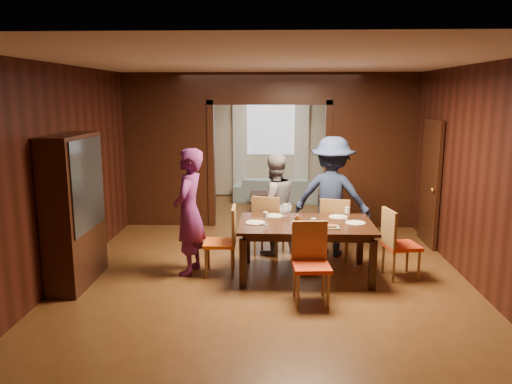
{
  "coord_description": "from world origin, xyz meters",
  "views": [
    {
      "loc": [
        0.11,
        -7.79,
        2.5
      ],
      "look_at": [
        -0.17,
        -0.4,
        1.05
      ],
      "focal_mm": 35.0,
      "sensor_mm": 36.0,
      "label": 1
    }
  ],
  "objects_px": {
    "chair_far_l": "(269,225)",
    "hutch": "(74,210)",
    "coffee_table": "(269,202)",
    "chair_near": "(311,264)",
    "chair_left": "(220,241)",
    "chair_right": "(402,244)",
    "person_navy": "(332,196)",
    "dining_table": "(305,249)",
    "chair_far_r": "(335,228)",
    "sofa": "(276,189)",
    "person_grey": "(274,204)",
    "person_purple": "(189,212)"
  },
  "relations": [
    {
      "from": "chair_far_l",
      "to": "hutch",
      "type": "distance_m",
      "value": 2.92
    },
    {
      "from": "coffee_table",
      "to": "chair_near",
      "type": "relative_size",
      "value": 0.82
    },
    {
      "from": "chair_near",
      "to": "hutch",
      "type": "height_order",
      "value": "hutch"
    },
    {
      "from": "chair_left",
      "to": "chair_right",
      "type": "distance_m",
      "value": 2.52
    },
    {
      "from": "person_navy",
      "to": "dining_table",
      "type": "height_order",
      "value": "person_navy"
    },
    {
      "from": "chair_right",
      "to": "chair_near",
      "type": "xyz_separation_m",
      "value": [
        -1.3,
        -0.89,
        0.0
      ]
    },
    {
      "from": "chair_right",
      "to": "chair_far_r",
      "type": "xyz_separation_m",
      "value": [
        -0.81,
        0.8,
        0.0
      ]
    },
    {
      "from": "sofa",
      "to": "dining_table",
      "type": "height_order",
      "value": "dining_table"
    },
    {
      "from": "person_navy",
      "to": "chair_near",
      "type": "distance_m",
      "value": 2.0
    },
    {
      "from": "chair_near",
      "to": "chair_left",
      "type": "bearing_deg",
      "value": 138.31
    },
    {
      "from": "sofa",
      "to": "person_grey",
      "type": "bearing_deg",
      "value": 92.71
    },
    {
      "from": "person_navy",
      "to": "dining_table",
      "type": "distance_m",
      "value": 1.22
    },
    {
      "from": "chair_right",
      "to": "hutch",
      "type": "height_order",
      "value": "hutch"
    },
    {
      "from": "dining_table",
      "to": "chair_right",
      "type": "relative_size",
      "value": 1.9
    },
    {
      "from": "person_navy",
      "to": "hutch",
      "type": "xyz_separation_m",
      "value": [
        -3.53,
        -1.38,
        0.07
      ]
    },
    {
      "from": "person_grey",
      "to": "chair_far_r",
      "type": "bearing_deg",
      "value": 144.32
    },
    {
      "from": "sofa",
      "to": "chair_far_r",
      "type": "height_order",
      "value": "chair_far_r"
    },
    {
      "from": "coffee_table",
      "to": "person_grey",
      "type": "bearing_deg",
      "value": -87.83
    },
    {
      "from": "chair_left",
      "to": "chair_near",
      "type": "xyz_separation_m",
      "value": [
        1.22,
        -0.92,
        0.0
      ]
    },
    {
      "from": "chair_far_l",
      "to": "chair_far_r",
      "type": "xyz_separation_m",
      "value": [
        1.02,
        -0.14,
        0.0
      ]
    },
    {
      "from": "person_navy",
      "to": "dining_table",
      "type": "bearing_deg",
      "value": 81.81
    },
    {
      "from": "dining_table",
      "to": "chair_near",
      "type": "distance_m",
      "value": 0.93
    },
    {
      "from": "dining_table",
      "to": "chair_far_r",
      "type": "distance_m",
      "value": 0.93
    },
    {
      "from": "coffee_table",
      "to": "chair_far_r",
      "type": "bearing_deg",
      "value": -71.07
    },
    {
      "from": "person_purple",
      "to": "person_grey",
      "type": "height_order",
      "value": "person_purple"
    },
    {
      "from": "chair_far_r",
      "to": "chair_near",
      "type": "distance_m",
      "value": 1.77
    },
    {
      "from": "dining_table",
      "to": "chair_right",
      "type": "xyz_separation_m",
      "value": [
        1.32,
        -0.03,
        0.1
      ]
    },
    {
      "from": "chair_left",
      "to": "hutch",
      "type": "xyz_separation_m",
      "value": [
        -1.87,
        -0.4,
        0.52
      ]
    },
    {
      "from": "person_purple",
      "to": "dining_table",
      "type": "height_order",
      "value": "person_purple"
    },
    {
      "from": "person_navy",
      "to": "coffee_table",
      "type": "xyz_separation_m",
      "value": [
        -1.02,
        2.9,
        -0.73
      ]
    },
    {
      "from": "sofa",
      "to": "chair_left",
      "type": "bearing_deg",
      "value": 84.23
    },
    {
      "from": "person_grey",
      "to": "hutch",
      "type": "xyz_separation_m",
      "value": [
        -2.62,
        -1.37,
        0.2
      ]
    },
    {
      "from": "person_purple",
      "to": "sofa",
      "type": "bearing_deg",
      "value": 173.83
    },
    {
      "from": "person_grey",
      "to": "chair_right",
      "type": "bearing_deg",
      "value": 126.31
    },
    {
      "from": "person_navy",
      "to": "sofa",
      "type": "distance_m",
      "value": 4.11
    },
    {
      "from": "person_purple",
      "to": "person_navy",
      "type": "relative_size",
      "value": 0.95
    },
    {
      "from": "chair_right",
      "to": "chair_near",
      "type": "distance_m",
      "value": 1.58
    },
    {
      "from": "person_navy",
      "to": "hutch",
      "type": "relative_size",
      "value": 0.93
    },
    {
      "from": "person_navy",
      "to": "chair_right",
      "type": "height_order",
      "value": "person_navy"
    },
    {
      "from": "coffee_table",
      "to": "chair_far_l",
      "type": "height_order",
      "value": "chair_far_l"
    },
    {
      "from": "person_purple",
      "to": "coffee_table",
      "type": "xyz_separation_m",
      "value": [
        1.07,
        3.84,
        -0.69
      ]
    },
    {
      "from": "person_grey",
      "to": "chair_near",
      "type": "bearing_deg",
      "value": 79.6
    },
    {
      "from": "person_navy",
      "to": "sofa",
      "type": "relative_size",
      "value": 0.94
    },
    {
      "from": "person_navy",
      "to": "chair_near",
      "type": "bearing_deg",
      "value": 93.95
    },
    {
      "from": "sofa",
      "to": "chair_far_l",
      "type": "relative_size",
      "value": 2.04
    },
    {
      "from": "chair_far_r",
      "to": "chair_right",
      "type": "bearing_deg",
      "value": 147.23
    },
    {
      "from": "person_purple",
      "to": "chair_far_l",
      "type": "distance_m",
      "value": 1.47
    },
    {
      "from": "coffee_table",
      "to": "chair_right",
      "type": "bearing_deg",
      "value": -64.34
    },
    {
      "from": "sofa",
      "to": "coffee_table",
      "type": "height_order",
      "value": "sofa"
    },
    {
      "from": "chair_far_r",
      "to": "chair_near",
      "type": "relative_size",
      "value": 1.0
    }
  ]
}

